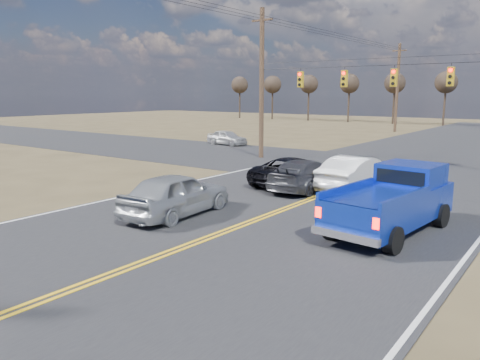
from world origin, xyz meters
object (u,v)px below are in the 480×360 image
Objects in this scene: dgrey_car_queue at (306,175)px; pickup_truck at (393,201)px; white_car_queue at (357,173)px; silver_suv at (176,194)px; cross_car_west at (227,138)px; black_suv at (296,172)px.

pickup_truck is at bearing 139.97° from dgrey_car_queue.
white_car_queue reaches higher than dgrey_car_queue.
white_car_queue is at bearing 128.36° from pickup_truck.
white_car_queue is (3.56, 8.20, -0.00)m from silver_suv.
dgrey_car_queue is 1.28× the size of cross_car_west.
black_suv reaches higher than cross_car_west.
black_suv is at bearing 148.53° from pickup_truck.
pickup_truck is 1.19× the size of dgrey_car_queue.
pickup_truck is 8.06m from black_suv.
pickup_truck is 26.57m from cross_car_west.
silver_suv is at bearing 93.06° from black_suv.
cross_car_west is (-20.26, 17.19, -0.37)m from pickup_truck.
white_car_queue is 20.37m from cross_car_west.
white_car_queue reaches higher than cross_car_west.
dgrey_car_queue is (1.56, 6.95, -0.10)m from silver_suv.
black_suv is at bearing -99.58° from silver_suv.
silver_suv is (-7.08, -2.63, -0.22)m from pickup_truck.
black_suv is 1.02× the size of dgrey_car_queue.
silver_suv reaches higher than cross_car_west.
black_suv is (0.70, 7.53, -0.11)m from silver_suv.
white_car_queue is (-3.52, 5.57, -0.22)m from pickup_truck.
dgrey_car_queue is at bearing -106.88° from silver_suv.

